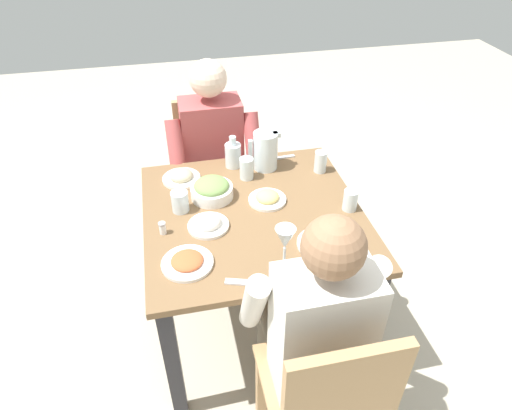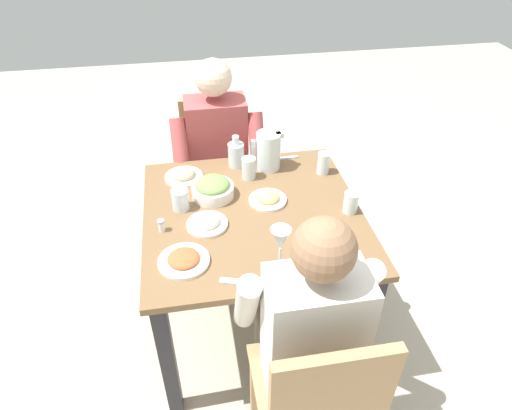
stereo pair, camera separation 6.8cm
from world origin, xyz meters
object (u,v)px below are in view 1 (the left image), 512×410
(diner_near, at_px, (215,163))
(salad_bowl, at_px, (212,189))
(water_pitcher, at_px, (265,151))
(salt_shaker, at_px, (163,228))
(diner_far, at_px, (312,321))
(water_glass_near_left, at_px, (247,168))
(plate_beans, at_px, (181,177))
(plate_dolmas, at_px, (323,242))
(chair_far, at_px, (327,397))
(plate_rice_curry, at_px, (187,262))
(plate_yoghurt, at_px, (208,223))
(water_glass_far_left, at_px, (321,162))
(oil_carafe, at_px, (233,156))
(wine_glass, at_px, (285,240))
(plate_fries, at_px, (267,198))
(chair_near, at_px, (212,166))
(dining_table, at_px, (253,232))
(water_glass_far_right, at_px, (180,201))
(water_glass_near_right, at_px, (350,200))

(diner_near, height_order, salad_bowl, diner_near)
(water_pitcher, height_order, salt_shaker, water_pitcher)
(diner_far, relative_size, water_glass_near_left, 11.05)
(plate_beans, height_order, water_glass_near_left, water_glass_near_left)
(plate_dolmas, bearing_deg, chair_far, 74.93)
(plate_rice_curry, height_order, salt_shaker, salt_shaker)
(chair_far, bearing_deg, plate_yoghurt, -67.26)
(diner_near, distance_m, water_glass_far_left, 0.58)
(diner_near, bearing_deg, oil_carafe, 113.20)
(water_pitcher, height_order, wine_glass, wine_glass)
(salad_bowl, height_order, wine_glass, wine_glass)
(water_glass_near_left, bearing_deg, plate_beans, -8.88)
(water_pitcher, height_order, water_glass_far_left, water_pitcher)
(plate_rice_curry, xyz_separation_m, plate_fries, (-0.39, -0.33, 0.00))
(diner_near, height_order, water_pitcher, diner_near)
(water_pitcher, distance_m, plate_fries, 0.29)
(chair_near, bearing_deg, dining_table, 96.78)
(plate_beans, bearing_deg, plate_yoghurt, 101.99)
(diner_far, height_order, plate_rice_curry, diner_far)
(water_glass_far_left, bearing_deg, plate_rice_curry, 36.40)
(plate_beans, xyz_separation_m, water_glass_far_left, (-0.67, 0.07, 0.04))
(water_glass_far_left, relative_size, water_glass_near_left, 1.01)
(diner_near, distance_m, plate_dolmas, 0.89)
(diner_far, height_order, water_pitcher, diner_far)
(chair_far, distance_m, plate_fries, 0.87)
(plate_yoghurt, bearing_deg, water_pitcher, -129.93)
(plate_beans, height_order, wine_glass, wine_glass)
(plate_fries, xyz_separation_m, water_glass_far_right, (0.39, -0.01, 0.03))
(chair_far, distance_m, plate_yoghurt, 0.81)
(water_glass_far_right, xyz_separation_m, oil_carafe, (-0.29, -0.31, 0.01))
(chair_near, relative_size, water_glass_near_left, 8.28)
(water_glass_near_left, height_order, salt_shaker, water_glass_near_left)
(water_glass_far_right, bearing_deg, chair_near, -107.55)
(plate_rice_curry, xyz_separation_m, water_glass_far_left, (-0.70, -0.52, 0.04))
(diner_near, distance_m, water_glass_near_right, 0.82)
(diner_near, bearing_deg, chair_near, -90.00)
(diner_far, height_order, water_glass_far_left, diner_far)
(chair_near, distance_m, water_glass_near_right, 1.01)
(diner_far, bearing_deg, water_glass_far_left, -109.98)
(water_glass_near_right, bearing_deg, diner_near, -50.92)
(plate_yoghurt, xyz_separation_m, oil_carafe, (-0.19, -0.45, 0.04))
(chair_far, distance_m, diner_near, 1.35)
(water_pitcher, bearing_deg, oil_carafe, -17.12)
(plate_beans, height_order, water_glass_near_right, water_glass_near_right)
(water_pitcher, bearing_deg, water_glass_far_left, 160.35)
(chair_far, height_order, plate_dolmas, chair_far)
(plate_dolmas, xyz_separation_m, plate_yoghurt, (0.43, -0.21, 0.00))
(water_glass_far_left, bearing_deg, plate_fries, 31.05)
(salad_bowl, height_order, plate_yoghurt, salad_bowl)
(water_glass_far_right, relative_size, wine_glass, 0.48)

